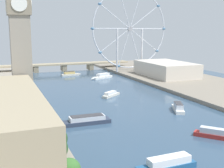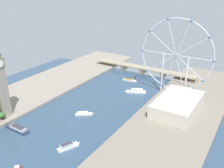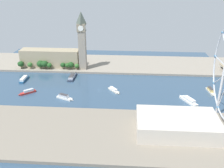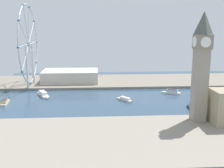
{
  "view_description": "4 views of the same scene",
  "coord_description": "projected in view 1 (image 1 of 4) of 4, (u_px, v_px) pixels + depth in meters",
  "views": [
    {
      "loc": [
        -82.83,
        -203.39,
        53.89
      ],
      "look_at": [
        -0.11,
        9.1,
        12.49
      ],
      "focal_mm": 46.99,
      "sensor_mm": 36.0,
      "label": 1
    },
    {
      "loc": [
        169.68,
        -184.19,
        149.56
      ],
      "look_at": [
        0.06,
        89.28,
        15.14
      ],
      "focal_mm": 39.84,
      "sensor_mm": 36.0,
      "label": 2
    },
    {
      "loc": [
        303.68,
        38.81,
        141.51
      ],
      "look_at": [
        15.02,
        18.46,
        15.29
      ],
      "focal_mm": 40.75,
      "sensor_mm": 36.0,
      "label": 3
    },
    {
      "loc": [
        -283.06,
        51.32,
        81.27
      ],
      "look_at": [
        -7.42,
        34.14,
        21.11
      ],
      "focal_mm": 44.09,
      "sensor_mm": 36.0,
      "label": 4
    }
  ],
  "objects": [
    {
      "name": "riverside_hall",
      "position": [
        166.0,
        69.0,
        336.59
      ],
      "size": [
        45.6,
        75.83,
        15.74
      ],
      "primitive_type": "cube",
      "color": "beige",
      "rests_on": "riverbank_right"
    },
    {
      "name": "ferris_wheel",
      "position": [
        130.0,
        29.0,
        365.45
      ],
      "size": [
        102.52,
        3.2,
        103.44
      ],
      "color": "silver",
      "rests_on": "riverbank_right"
    },
    {
      "name": "tour_boat_4",
      "position": [
        102.0,
        76.0,
        337.0
      ],
      "size": [
        30.91,
        18.38,
        5.69
      ],
      "rotation": [
        0.0,
        0.0,
        3.6
      ],
      "color": "white",
      "rests_on": "ground_plane"
    },
    {
      "name": "tour_boat_2",
      "position": [
        178.0,
        107.0,
        200.02
      ],
      "size": [
        13.68,
        23.75,
        5.89
      ],
      "rotation": [
        0.0,
        0.0,
        1.15
      ],
      "color": "white",
      "rests_on": "ground_plane"
    },
    {
      "name": "tour_boat_5",
      "position": [
        70.0,
        74.0,
        358.02
      ],
      "size": [
        26.0,
        7.47,
        5.55
      ],
      "rotation": [
        0.0,
        0.0,
        0.1
      ],
      "color": "beige",
      "rests_on": "ground_plane"
    },
    {
      "name": "ground_plane",
      "position": [
        116.0,
        102.0,
        225.67
      ],
      "size": [
        372.91,
        372.91,
        0.0
      ],
      "primitive_type": "plane",
      "color": "#334C66"
    },
    {
      "name": "tour_boat_3",
      "position": [
        166.0,
        164.0,
        114.76
      ],
      "size": [
        29.1,
        6.65,
        5.36
      ],
      "rotation": [
        0.0,
        0.0,
        3.17
      ],
      "color": "#235684",
      "rests_on": "ground_plane"
    },
    {
      "name": "clock_tower",
      "position": [
        20.0,
        40.0,
        161.33
      ],
      "size": [
        13.31,
        13.31,
        88.33
      ],
      "color": "gray",
      "rests_on": "riverbank_left"
    },
    {
      "name": "tree_row_embankment",
      "position": [
        50.0,
        138.0,
        119.68
      ],
      "size": [
        13.4,
        97.34,
        13.68
      ],
      "color": "#513823",
      "rests_on": "riverbank_left"
    },
    {
      "name": "parliament_block",
      "position": [
        13.0,
        127.0,
        114.12
      ],
      "size": [
        22.0,
        92.98,
        27.6
      ],
      "primitive_type": "cube",
      "color": "tan",
      "rests_on": "riverbank_left"
    },
    {
      "name": "tour_boat_1",
      "position": [
        85.0,
        121.0,
        171.56
      ],
      "size": [
        36.02,
        8.24,
        5.14
      ],
      "rotation": [
        0.0,
        0.0,
        3.12
      ],
      "color": "#2D384C",
      "rests_on": "ground_plane"
    },
    {
      "name": "river_bridge",
      "position": [
        64.0,
        65.0,
        400.02
      ],
      "size": [
        184.91,
        16.81,
        10.4
      ],
      "color": "tan",
      "rests_on": "ground_plane"
    },
    {
      "name": "tour_boat_0",
      "position": [
        111.0,
        94.0,
        244.81
      ],
      "size": [
        21.24,
        17.32,
        4.17
      ],
      "rotation": [
        0.0,
        0.0,
        0.65
      ],
      "color": "beige",
      "rests_on": "ground_plane"
    },
    {
      "name": "riverbank_right",
      "position": [
        221.0,
        90.0,
        261.62
      ],
      "size": [
        90.0,
        520.0,
        3.0
      ],
      "primitive_type": "cube",
      "color": "gray",
      "rests_on": "ground_plane"
    },
    {
      "name": "tour_boat_6",
      "position": [
        215.0,
        134.0,
        149.41
      ],
      "size": [
        17.91,
        19.97,
        5.12
      ],
      "rotation": [
        0.0,
        0.0,
        5.42
      ],
      "color": "#B22D28",
      "rests_on": "ground_plane"
    }
  ]
}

